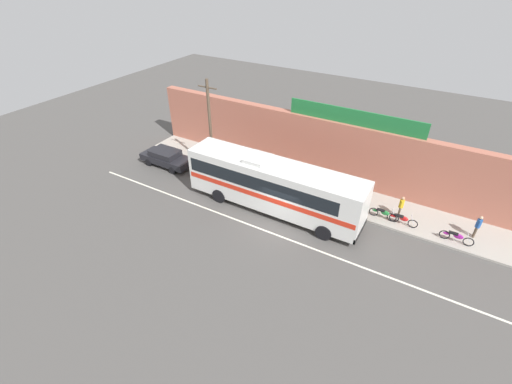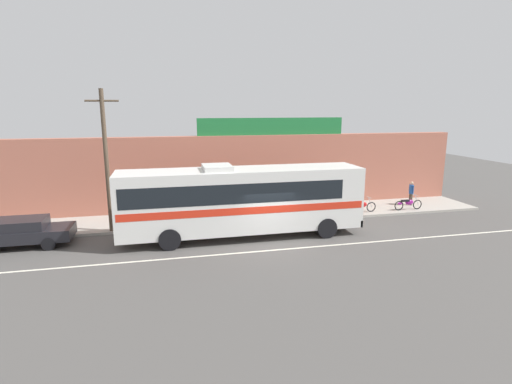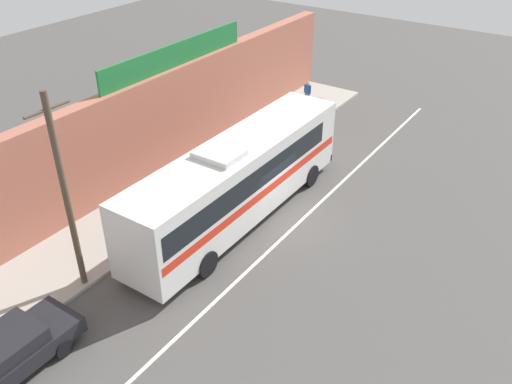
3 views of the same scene
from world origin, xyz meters
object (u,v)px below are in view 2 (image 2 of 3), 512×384
object	(u,v)px
parked_car	(22,232)
pedestrian_by_curb	(411,191)
utility_pole	(106,160)
pedestrian_far_left	(351,196)
motorcycle_green	(344,207)
motorcycle_black	(361,206)
motorcycle_purple	(310,209)
motorcycle_orange	(408,203)
intercity_bus	(240,198)

from	to	relation	value
parked_car	pedestrian_by_curb	size ratio (longest dim) A/B	2.80
utility_pole	pedestrian_far_left	size ratio (longest dim) A/B	4.63
motorcycle_green	utility_pole	bearing A→B (deg)	-178.16
parked_car	motorcycle_black	bearing A→B (deg)	5.02
pedestrian_far_left	pedestrian_by_curb	world-z (taller)	pedestrian_by_curb
parked_car	utility_pole	world-z (taller)	utility_pole
utility_pole	motorcycle_purple	distance (m)	11.76
pedestrian_far_left	motorcycle_purple	bearing A→B (deg)	-164.18
motorcycle_green	pedestrian_far_left	world-z (taller)	pedestrian_far_left
utility_pole	pedestrian_by_curb	xyz separation A→B (m)	(18.87, 1.44, -2.88)
motorcycle_purple	pedestrian_far_left	xyz separation A→B (m)	(3.13, 0.89, 0.49)
motorcycle_orange	motorcycle_purple	xyz separation A→B (m)	(-6.65, -0.01, 0.00)
intercity_bus	pedestrian_far_left	size ratio (longest dim) A/B	7.76
pedestrian_by_curb	motorcycle_black	bearing A→B (deg)	-166.23
motorcycle_orange	utility_pole	bearing A→B (deg)	-179.00
motorcycle_orange	pedestrian_by_curb	bearing A→B (deg)	49.68
motorcycle_black	motorcycle_orange	bearing A→B (deg)	-1.98
motorcycle_purple	pedestrian_by_curb	world-z (taller)	pedestrian_by_curb
intercity_bus	motorcycle_orange	size ratio (longest dim) A/B	6.34
motorcycle_black	motorcycle_orange	size ratio (longest dim) A/B	1.00
intercity_bus	pedestrian_far_left	xyz separation A→B (m)	(7.84, 3.35, -1.01)
intercity_bus	pedestrian_by_curb	world-z (taller)	intercity_bus
motorcycle_orange	motorcycle_green	distance (m)	4.38
parked_car	pedestrian_by_curb	bearing A→B (deg)	6.65
intercity_bus	utility_pole	size ratio (longest dim) A/B	1.68
utility_pole	motorcycle_orange	xyz separation A→B (m)	(17.91, 0.31, -3.38)
motorcycle_black	motorcycle_purple	bearing A→B (deg)	-177.96
motorcycle_green	motorcycle_purple	distance (m)	2.27
motorcycle_orange	parked_car	bearing A→B (deg)	-176.00
motorcycle_green	parked_car	bearing A→B (deg)	-174.61
motorcycle_orange	motorcycle_black	bearing A→B (deg)	178.02
parked_car	motorcycle_orange	distance (m)	21.85
pedestrian_by_curb	pedestrian_far_left	bearing A→B (deg)	-176.75
motorcycle_orange	pedestrian_far_left	xyz separation A→B (m)	(-3.51, 0.88, 0.49)
utility_pole	motorcycle_orange	bearing A→B (deg)	1.00
motorcycle_orange	motorcycle_green	bearing A→B (deg)	178.41
intercity_bus	parked_car	distance (m)	10.57
motorcycle_green	pedestrian_by_curb	world-z (taller)	pedestrian_by_curb
utility_pole	pedestrian_by_curb	bearing A→B (deg)	4.37
utility_pole	motorcycle_black	bearing A→B (deg)	1.65
utility_pole	pedestrian_far_left	xyz separation A→B (m)	(14.39, 1.19, -2.89)
intercity_bus	pedestrian_far_left	distance (m)	8.59
parked_car	motorcycle_orange	xyz separation A→B (m)	(21.80, 1.52, -0.17)
utility_pole	motorcycle_orange	distance (m)	18.23
motorcycle_purple	parked_car	bearing A→B (deg)	-174.31
intercity_bus	motorcycle_green	bearing A→B (deg)	20.44
utility_pole	motorcycle_purple	world-z (taller)	utility_pole
parked_car	utility_pole	bearing A→B (deg)	17.27
intercity_bus	pedestrian_by_curb	distance (m)	12.87
motorcycle_orange	pedestrian_by_curb	size ratio (longest dim) A/B	1.22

